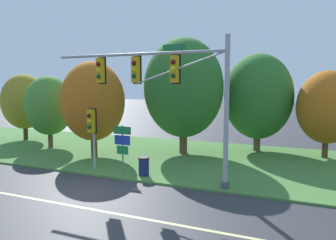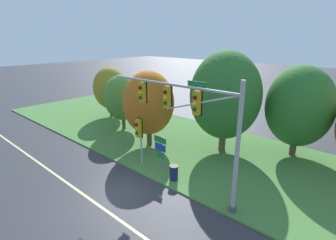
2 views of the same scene
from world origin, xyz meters
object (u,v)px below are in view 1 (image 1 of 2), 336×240
object	(u,v)px
traffic_signal_mast	(166,84)
tree_mid_verge	(184,88)
tree_left_of_mast	(49,106)
trash_bin	(144,166)
pedestrian_signal_near_kerb	(92,125)
route_sign_post	(122,142)
tree_behind_signpost	(93,101)
tree_right_far	(327,107)
tree_tall_centre	(258,97)
tree_nearest_road	(24,102)

from	to	relation	value
traffic_signal_mast	tree_mid_verge	xyz separation A→B (m)	(-1.46, 6.22, -0.27)
tree_left_of_mast	trash_bin	xyz separation A→B (m)	(9.71, -3.98, -2.55)
traffic_signal_mast	pedestrian_signal_near_kerb	xyz separation A→B (m)	(-4.49, 0.44, -2.19)
tree_left_of_mast	tree_mid_verge	size ratio (longest dim) A/B	0.68
route_sign_post	tree_behind_signpost	xyz separation A→B (m)	(-3.69, 2.58, 1.92)
tree_behind_signpost	tree_mid_verge	distance (m)	5.85
tree_left_of_mast	tree_right_far	bearing A→B (deg)	12.75
tree_behind_signpost	tree_right_far	bearing A→B (deg)	21.06
tree_tall_centre	trash_bin	world-z (taller)	tree_tall_centre
tree_nearest_road	tree_behind_signpost	size ratio (longest dim) A/B	0.90
pedestrian_signal_near_kerb	tree_tall_centre	bearing A→B (deg)	49.17
route_sign_post	tree_mid_verge	bearing A→B (deg)	76.96
pedestrian_signal_near_kerb	tree_mid_verge	size ratio (longest dim) A/B	0.43
pedestrian_signal_near_kerb	tree_mid_verge	xyz separation A→B (m)	(3.03, 5.78, 1.92)
tree_left_of_mast	tree_right_far	world-z (taller)	tree_right_far
tree_tall_centre	trash_bin	size ratio (longest dim) A/B	7.10
route_sign_post	tree_tall_centre	distance (m)	10.29
route_sign_post	tree_right_far	bearing A→B (deg)	38.36
tree_behind_signpost	tree_mid_verge	size ratio (longest dim) A/B	0.79
tree_nearest_road	tree_behind_signpost	bearing A→B (deg)	-17.88
route_sign_post	tree_right_far	world-z (taller)	tree_right_far
tree_mid_verge	tree_nearest_road	bearing A→B (deg)	-179.66
tree_nearest_road	trash_bin	xyz separation A→B (m)	(14.04, -5.76, -2.66)
pedestrian_signal_near_kerb	route_sign_post	distance (m)	1.95
route_sign_post	tree_left_of_mast	world-z (taller)	tree_left_of_mast
trash_bin	traffic_signal_mast	bearing A→B (deg)	-15.34
pedestrian_signal_near_kerb	traffic_signal_mast	bearing A→B (deg)	-5.59
traffic_signal_mast	trash_bin	world-z (taller)	traffic_signal_mast
tree_mid_verge	tree_left_of_mast	bearing A→B (deg)	-168.98
pedestrian_signal_near_kerb	trash_bin	xyz separation A→B (m)	(3.14, -0.07, -1.91)
pedestrian_signal_near_kerb	tree_nearest_road	world-z (taller)	tree_nearest_road
traffic_signal_mast	tree_right_far	xyz separation A→B (m)	(7.11, 8.46, -1.43)
tree_left_of_mast	tree_behind_signpost	bearing A→B (deg)	-13.39
route_sign_post	tree_behind_signpost	bearing A→B (deg)	144.98
tree_left_of_mast	tree_mid_verge	xyz separation A→B (m)	(9.60, 1.87, 1.28)
tree_mid_verge	tree_right_far	world-z (taller)	tree_mid_verge
route_sign_post	tree_tall_centre	size ratio (longest dim) A/B	0.37
route_sign_post	tree_mid_verge	world-z (taller)	tree_mid_verge
pedestrian_signal_near_kerb	route_sign_post	size ratio (longest dim) A/B	1.35
tree_left_of_mast	tree_behind_signpost	xyz separation A→B (m)	(4.63, -1.10, 0.46)
trash_bin	tree_nearest_road	bearing A→B (deg)	157.68
pedestrian_signal_near_kerb	tree_right_far	size ratio (longest dim) A/B	0.60
tree_nearest_road	trash_bin	distance (m)	15.40
tree_nearest_road	tree_tall_centre	world-z (taller)	tree_tall_centre
traffic_signal_mast	tree_tall_centre	world-z (taller)	traffic_signal_mast
tree_tall_centre	tree_right_far	size ratio (longest dim) A/B	1.22
tree_nearest_road	tree_behind_signpost	xyz separation A→B (m)	(8.95, -2.89, 0.35)
route_sign_post	trash_bin	world-z (taller)	route_sign_post
traffic_signal_mast	tree_right_far	distance (m)	11.14
tree_right_far	tree_mid_verge	bearing A→B (deg)	-165.33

